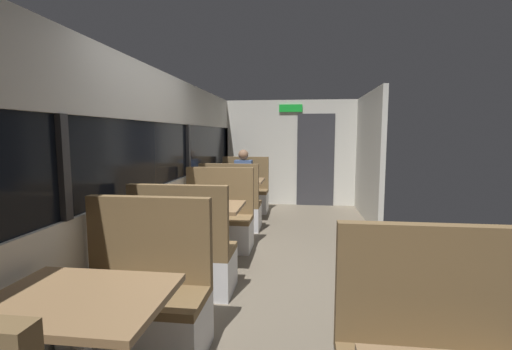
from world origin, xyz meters
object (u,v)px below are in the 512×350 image
(bench_near_window_facing_entry, at_px, (142,307))
(seated_passenger, at_px, (244,186))
(dining_table_near_window, at_px, (79,314))
(bench_far_window_facing_entry, at_px, (244,195))
(bench_mid_window_facing_end, at_px, (185,260))
(dining_table_far_window, at_px, (238,185))
(bench_far_window_facing_end, at_px, (231,210))
(dining_table_mid_window, at_px, (203,213))
(bench_mid_window_facing_entry, at_px, (218,224))

(bench_near_window_facing_entry, relative_size, seated_passenger, 0.87)
(dining_table_near_window, xyz_separation_m, bench_far_window_facing_entry, (0.00, 5.43, -0.31))
(bench_mid_window_facing_end, height_order, bench_far_window_facing_entry, same)
(dining_table_near_window, xyz_separation_m, dining_table_far_window, (0.00, 4.73, 0.00))
(dining_table_far_window, relative_size, bench_far_window_facing_end, 0.82)
(seated_passenger, bearing_deg, bench_far_window_facing_entry, 90.00)
(dining_table_mid_window, bearing_deg, bench_far_window_facing_entry, 90.00)
(dining_table_mid_window, xyz_separation_m, dining_table_far_window, (0.00, 2.36, 0.00))
(bench_mid_window_facing_end, height_order, bench_mid_window_facing_entry, same)
(bench_far_window_facing_end, distance_m, seated_passenger, 1.34)
(dining_table_far_window, distance_m, bench_far_window_facing_end, 0.77)
(bench_near_window_facing_entry, bearing_deg, bench_mid_window_facing_entry, 90.00)
(bench_mid_window_facing_end, bearing_deg, dining_table_mid_window, 90.00)
(dining_table_near_window, bearing_deg, seated_passenger, 90.00)
(seated_passenger, bearing_deg, dining_table_near_window, -90.00)
(dining_table_near_window, bearing_deg, bench_mid_window_facing_entry, 90.00)
(dining_table_mid_window, distance_m, dining_table_far_window, 2.36)
(bench_near_window_facing_entry, xyz_separation_m, dining_table_mid_window, (0.00, 1.66, 0.31))
(bench_mid_window_facing_entry, bearing_deg, dining_table_mid_window, -90.00)
(bench_near_window_facing_entry, height_order, dining_table_far_window, bench_near_window_facing_entry)
(dining_table_mid_window, height_order, bench_far_window_facing_entry, bench_far_window_facing_entry)
(dining_table_near_window, height_order, seated_passenger, seated_passenger)
(bench_far_window_facing_entry, bearing_deg, bench_far_window_facing_end, -90.00)
(bench_mid_window_facing_end, xyz_separation_m, bench_far_window_facing_entry, (0.00, 3.76, 0.00))
(bench_near_window_facing_entry, distance_m, bench_mid_window_facing_entry, 2.36)
(seated_passenger, bearing_deg, dining_table_far_window, -90.00)
(bench_far_window_facing_end, distance_m, bench_far_window_facing_entry, 1.40)
(bench_far_window_facing_entry, bearing_deg, bench_mid_window_facing_end, -90.00)
(dining_table_near_window, xyz_separation_m, bench_near_window_facing_entry, (0.00, 0.70, -0.31))
(bench_far_window_facing_end, relative_size, seated_passenger, 0.87)
(dining_table_mid_window, height_order, bench_mid_window_facing_end, bench_mid_window_facing_end)
(bench_near_window_facing_entry, bearing_deg, bench_far_window_facing_entry, 90.00)
(dining_table_near_window, distance_m, bench_near_window_facing_entry, 0.77)
(bench_mid_window_facing_end, xyz_separation_m, bench_mid_window_facing_entry, (0.00, 1.40, 0.00))
(dining_table_near_window, xyz_separation_m, bench_mid_window_facing_entry, (0.00, 3.06, -0.31))
(dining_table_far_window, relative_size, bench_far_window_facing_entry, 0.82)
(bench_near_window_facing_entry, bearing_deg, bench_mid_window_facing_end, 90.00)
(bench_mid_window_facing_end, bearing_deg, bench_mid_window_facing_entry, 90.00)
(dining_table_far_window, height_order, bench_far_window_facing_entry, bench_far_window_facing_entry)
(bench_far_window_facing_entry, height_order, seated_passenger, seated_passenger)
(dining_table_mid_window, bearing_deg, bench_mid_window_facing_entry, 90.00)
(bench_mid_window_facing_end, xyz_separation_m, dining_table_far_window, (0.00, 3.06, 0.31))
(bench_mid_window_facing_entry, relative_size, bench_far_window_facing_entry, 1.00)
(dining_table_near_window, height_order, dining_table_mid_window, same)
(dining_table_far_window, xyz_separation_m, bench_far_window_facing_end, (0.00, -0.70, -0.31))
(seated_passenger, bearing_deg, bench_mid_window_facing_entry, -90.00)
(dining_table_near_window, bearing_deg, bench_near_window_facing_entry, 90.00)
(bench_far_window_facing_end, xyz_separation_m, bench_far_window_facing_entry, (0.00, 1.40, 0.00))
(bench_mid_window_facing_entry, distance_m, bench_far_window_facing_entry, 2.36)
(dining_table_near_window, distance_m, bench_far_window_facing_entry, 5.44)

